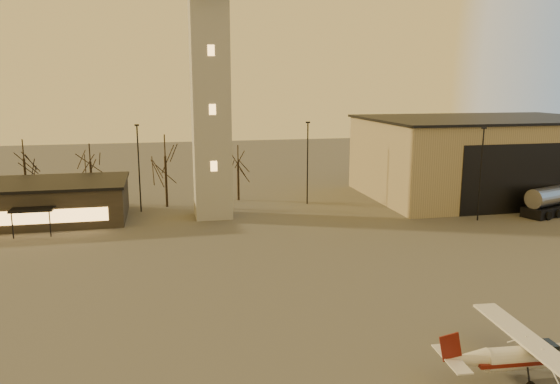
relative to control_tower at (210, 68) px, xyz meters
name	(u,v)px	position (x,y,z in m)	size (l,w,h in m)	color
ground	(262,334)	(0.00, -30.00, -16.33)	(220.00, 220.00, 0.00)	#44413F
control_tower	(210,68)	(0.00, 0.00, 0.00)	(6.80, 6.80, 32.60)	#9A9892
hangar	(484,157)	(36.00, 3.98, -11.17)	(30.60, 20.60, 10.30)	#998964
terminal	(5,203)	(-21.99, 1.98, -14.17)	(25.40, 12.20, 4.30)	black
light_poles	(216,167)	(0.50, 1.00, -10.92)	(58.50, 12.25, 10.14)	black
tree_row	(92,157)	(-13.70, 9.16, -10.39)	(37.20, 9.20, 8.80)	black
cessna_front	(526,361)	(12.20, -37.65, -15.38)	(7.96, 10.05, 2.76)	beige
fuel_truck	(554,203)	(38.10, -7.25, -15.02)	(9.23, 5.40, 3.30)	black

